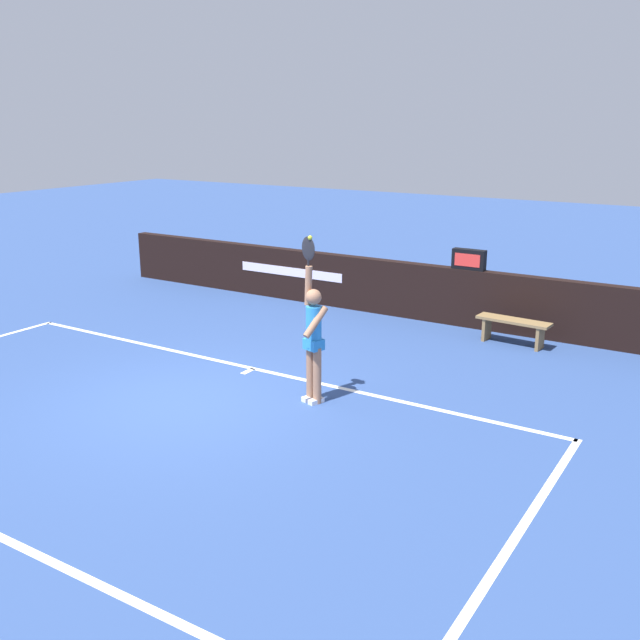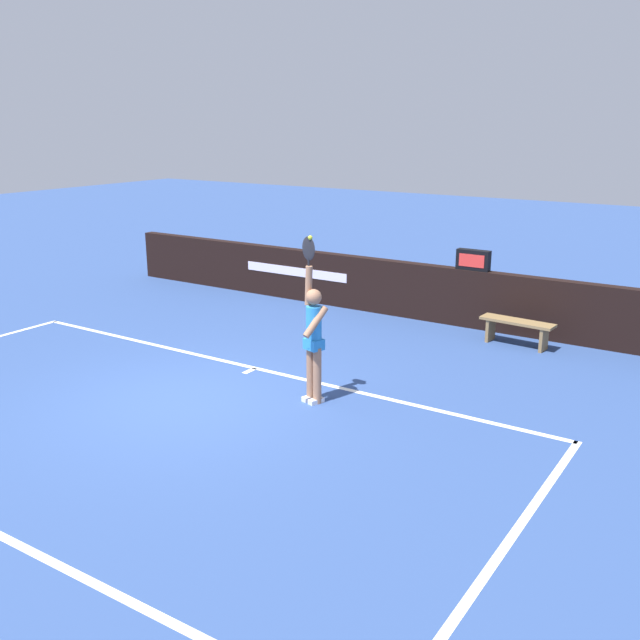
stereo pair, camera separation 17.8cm
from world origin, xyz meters
TOP-DOWN VIEW (x-y plane):
  - ground_plane at (0.00, 0.00)m, footprint 60.00×60.00m
  - court_lines at (0.00, -0.95)m, footprint 10.61×5.45m
  - back_wall at (-0.00, 6.03)m, footprint 13.84×0.25m
  - speed_display at (2.06, 6.03)m, footprint 0.66×0.19m
  - tennis_player at (1.63, 1.02)m, footprint 0.45×0.45m
  - tennis_ball at (1.57, 1.03)m, footprint 0.06×0.06m
  - courtside_bench_near at (3.25, 5.31)m, footprint 1.37×0.46m

SIDE VIEW (x-z plane):
  - ground_plane at x=0.00m, z-range 0.00..0.00m
  - court_lines at x=0.00m, z-range 0.00..0.00m
  - courtside_bench_near at x=3.25m, z-range 0.12..0.60m
  - back_wall at x=0.00m, z-range 0.00..1.16m
  - tennis_player at x=1.63m, z-range -0.21..2.24m
  - speed_display at x=2.06m, z-range 1.16..1.56m
  - tennis_ball at x=1.57m, z-range 2.40..2.46m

